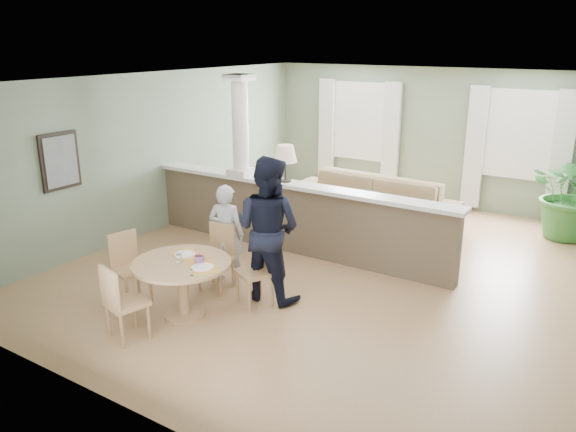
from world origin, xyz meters
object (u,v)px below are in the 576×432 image
Objects in this scene: sofa at (366,204)px; chair_far_boy at (218,254)px; man_person at (268,229)px; dining_table at (183,273)px; chair_far_man at (259,267)px; child_person at (226,234)px; houseplant at (574,193)px; chair_near at (120,300)px; chair_side at (128,264)px.

chair_far_boy is (-0.62, -3.30, 0.04)m from sofa.
dining_table is at bearing 58.87° from man_person.
dining_table is at bearing -92.49° from sofa.
child_person reaches higher than chair_far_man.
houseplant is 7.39m from chair_near.
chair_far_boy is at bearing -97.11° from sofa.
sofa is 3.40× the size of chair_side.
chair_far_man reaches higher than dining_table.
sofa is 3.45× the size of chair_far_man.
child_person is at bearing -175.40° from chair_far_man.
sofa is 1.63× the size of man_person.
man_person is (-2.99, -4.59, 0.15)m from houseplant.
chair_side is 1.34m from child_person.
chair_near is 1.98m from man_person.
chair_far_man is at bearing 143.69° from child_person.
dining_table is at bearing 86.74° from child_person.
chair_far_boy is 0.74m from chair_far_man.
sofa is at bearing 118.74° from chair_far_man.
houseplant reaches higher than chair_far_boy.
houseplant is 5.84m from child_person.
houseplant is 6.00m from chair_far_boy.
chair_far_boy is at bearing 6.71° from man_person.
dining_table is 1.12m from child_person.
houseplant is at bearing -105.82° from chair_near.
chair_far_man is 0.47× the size of man_person.
chair_near is (-0.63, -4.97, 0.04)m from sofa.
houseplant is 5.65m from chair_far_man.
sofa is at bearing 83.94° from dining_table.
houseplant is 6.61m from dining_table.
dining_table is 0.90m from chair_side.
dining_table is 0.90m from chair_far_boy.
dining_table is 1.32× the size of chair_near.
chair_near reaches higher than chair_far_boy.
chair_side is (-0.89, -0.05, -0.07)m from dining_table.
houseplant is at bearing 28.01° from sofa.
chair_near reaches higher than dining_table.
child_person is 0.74× the size of man_person.
chair_near is at bearing -88.47° from chair_far_man.
chair_far_man is at bearing -84.53° from sofa.
child_person is at bearing -98.40° from sofa.
chair_far_man is 1.67m from chair_side.
chair_near is 0.48× the size of man_person.
man_person is at bearing -98.09° from chair_near.
man_person is at bearing -123.04° from houseplant.
dining_table is at bearing -122.38° from houseplant.
chair_side is (-0.70, 0.75, 0.00)m from chair_near.
chair_side is at bearing -128.24° from houseplant.
child_person is at bearing -16.47° from chair_side.
sofa is 5.01m from chair_near.
sofa is 1.95× the size of houseplant.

